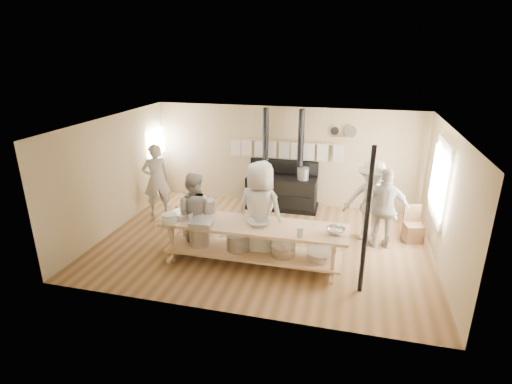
% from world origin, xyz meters
% --- Properties ---
extents(ground, '(7.00, 7.00, 0.00)m').
position_xyz_m(ground, '(0.00, 0.00, 0.00)').
color(ground, brown).
rests_on(ground, ground).
extents(room_shell, '(7.00, 7.00, 7.00)m').
position_xyz_m(room_shell, '(0.00, 0.00, 1.62)').
color(room_shell, tan).
rests_on(room_shell, ground).
extents(window_right, '(0.09, 1.50, 1.65)m').
position_xyz_m(window_right, '(3.47, 0.60, 1.50)').
color(window_right, beige).
rests_on(window_right, ground).
extents(left_opening, '(0.00, 0.90, 0.90)m').
position_xyz_m(left_opening, '(-3.45, 2.00, 1.60)').
color(left_opening, white).
rests_on(left_opening, ground).
extents(stove, '(1.90, 0.75, 2.60)m').
position_xyz_m(stove, '(-0.01, 2.12, 0.52)').
color(stove, black).
rests_on(stove, ground).
extents(towel_rail, '(3.00, 0.04, 0.47)m').
position_xyz_m(towel_rail, '(-0.00, 2.40, 1.55)').
color(towel_rail, tan).
rests_on(towel_rail, ground).
extents(back_wall_shelf, '(0.63, 0.14, 0.32)m').
position_xyz_m(back_wall_shelf, '(1.46, 2.43, 2.00)').
color(back_wall_shelf, tan).
rests_on(back_wall_shelf, ground).
extents(prep_table, '(3.60, 0.90, 0.85)m').
position_xyz_m(prep_table, '(-0.01, -0.90, 0.52)').
color(prep_table, tan).
rests_on(prep_table, ground).
extents(support_post, '(0.08, 0.08, 2.60)m').
position_xyz_m(support_post, '(2.05, -1.35, 1.30)').
color(support_post, black).
rests_on(support_post, ground).
extents(cook_far_left, '(0.80, 0.74, 1.83)m').
position_xyz_m(cook_far_left, '(-2.94, 0.92, 0.92)').
color(cook_far_left, '#AFA99B').
rests_on(cook_far_left, ground).
extents(cook_left, '(0.85, 0.67, 1.70)m').
position_xyz_m(cook_left, '(-1.29, -0.66, 0.85)').
color(cook_left, '#AFA99B').
rests_on(cook_left, ground).
extents(cook_center, '(1.12, 0.89, 2.02)m').
position_xyz_m(cook_center, '(0.08, -0.64, 1.01)').
color(cook_center, '#AFA99B').
rests_on(cook_center, ground).
extents(cook_right, '(1.03, 0.46, 1.72)m').
position_xyz_m(cook_right, '(2.47, 0.47, 0.86)').
color(cook_right, '#AFA99B').
rests_on(cook_right, ground).
extents(cook_by_window, '(1.31, 0.95, 1.82)m').
position_xyz_m(cook_by_window, '(2.19, 0.73, 0.91)').
color(cook_by_window, '#AFA99B').
rests_on(cook_by_window, ground).
extents(chair, '(0.44, 0.44, 0.79)m').
position_xyz_m(chair, '(3.15, 0.91, 0.23)').
color(chair, '#523620').
rests_on(chair, ground).
extents(bowl_white_a, '(0.41, 0.41, 0.08)m').
position_xyz_m(bowl_white_a, '(-1.55, -0.87, 0.89)').
color(bowl_white_a, silver).
rests_on(bowl_white_a, prep_table).
extents(bowl_steel_a, '(0.39, 0.39, 0.09)m').
position_xyz_m(bowl_steel_a, '(-1.55, -0.79, 0.89)').
color(bowl_steel_a, silver).
rests_on(bowl_steel_a, prep_table).
extents(bowl_white_b, '(0.59, 0.59, 0.10)m').
position_xyz_m(bowl_white_b, '(0.13, -0.92, 0.90)').
color(bowl_white_b, silver).
rests_on(bowl_white_b, prep_table).
extents(bowl_steel_b, '(0.43, 0.43, 0.11)m').
position_xyz_m(bowl_steel_b, '(1.55, -0.93, 0.90)').
color(bowl_steel_b, silver).
rests_on(bowl_steel_b, prep_table).
extents(roasting_pan, '(0.44, 0.31, 0.09)m').
position_xyz_m(roasting_pan, '(-0.92, -1.23, 0.90)').
color(roasting_pan, '#B2B2B7').
rests_on(roasting_pan, prep_table).
extents(mixing_bowl_large, '(0.47, 0.47, 0.14)m').
position_xyz_m(mixing_bowl_large, '(-1.40, -0.96, 0.92)').
color(mixing_bowl_large, silver).
rests_on(mixing_bowl_large, prep_table).
extents(bucket_galv, '(0.35, 0.35, 0.26)m').
position_xyz_m(bucket_galv, '(-1.02, -0.57, 0.98)').
color(bucket_galv, gray).
rests_on(bucket_galv, prep_table).
extents(deep_bowl_enamel, '(0.29, 0.29, 0.18)m').
position_xyz_m(deep_bowl_enamel, '(-1.55, -1.23, 0.94)').
color(deep_bowl_enamel, silver).
rests_on(deep_bowl_enamel, prep_table).
extents(pitcher, '(0.16, 0.16, 0.19)m').
position_xyz_m(pitcher, '(0.95, -1.23, 0.95)').
color(pitcher, silver).
rests_on(pitcher, prep_table).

